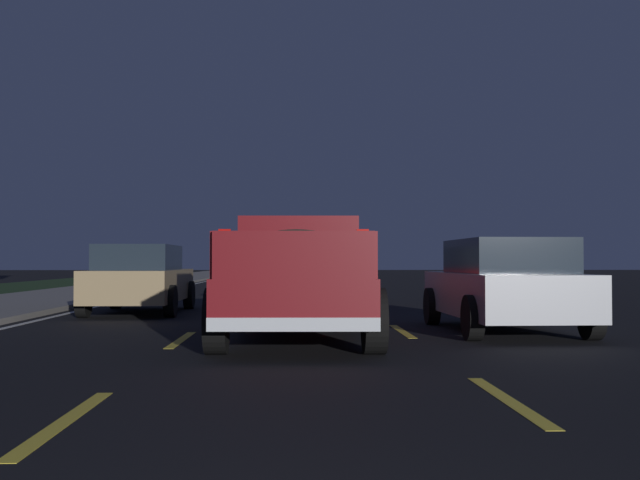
% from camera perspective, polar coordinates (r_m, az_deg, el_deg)
% --- Properties ---
extents(ground, '(144.00, 144.00, 0.00)m').
position_cam_1_polar(ground, '(29.15, -1.82, -3.88)').
color(ground, black).
extents(sidewalk_shoulder, '(108.00, 4.00, 0.12)m').
position_cam_1_polar(sidewalk_shoulder, '(30.07, -16.19, -3.63)').
color(sidewalk_shoulder, gray).
rests_on(sidewalk_shoulder, ground).
extents(lane_markings, '(108.51, 7.04, 0.01)m').
position_cam_1_polar(lane_markings, '(33.09, -7.17, -3.58)').
color(lane_markings, yellow).
rests_on(lane_markings, ground).
extents(pickup_truck, '(5.47, 2.37, 1.87)m').
position_cam_1_polar(pickup_truck, '(11.65, -1.62, -2.54)').
color(pickup_truck, maroon).
rests_on(pickup_truck, ground).
extents(sedan_silver, '(4.44, 2.09, 1.54)m').
position_cam_1_polar(sedan_silver, '(13.27, 13.42, -3.23)').
color(sedan_silver, '#B2B5BA').
rests_on(sedan_silver, ground).
extents(sedan_red, '(4.40, 2.02, 1.54)m').
position_cam_1_polar(sedan_red, '(19.91, -1.23, -2.70)').
color(sedan_red, maroon).
rests_on(sedan_red, ground).
extents(sedan_tan, '(4.41, 2.03, 1.54)m').
position_cam_1_polar(sedan_tan, '(18.01, -13.12, -2.78)').
color(sedan_tan, '#9E845B').
rests_on(sedan_tan, ground).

